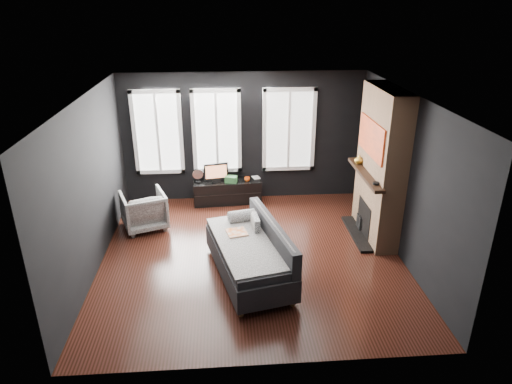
{
  "coord_description": "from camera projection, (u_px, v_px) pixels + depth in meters",
  "views": [
    {
      "loc": [
        -0.43,
        -6.68,
        4.06
      ],
      "look_at": [
        0.1,
        0.3,
        1.05
      ],
      "focal_mm": 32.0,
      "sensor_mm": 36.0,
      "label": 1
    }
  ],
  "objects": [
    {
      "name": "armchair",
      "position": [
        144.0,
        208.0,
        8.56
      ],
      "size": [
        0.97,
        0.94,
        0.79
      ],
      "primitive_type": "imported",
      "rotation": [
        0.0,
        0.0,
        -2.79
      ],
      "color": "silver",
      "rests_on": "floor"
    },
    {
      "name": "mug",
      "position": [
        247.0,
        179.0,
        9.55
      ],
      "size": [
        0.13,
        0.1,
        0.12
      ],
      "primitive_type": "imported",
      "rotation": [
        0.0,
        0.0,
        0.12
      ],
      "color": "#E55212",
      "rests_on": "media_console"
    },
    {
      "name": "stripe_pillow",
      "position": [
        255.0,
        227.0,
        7.35
      ],
      "size": [
        0.13,
        0.39,
        0.38
      ],
      "primitive_type": "cube",
      "rotation": [
        0.0,
        0.0,
        0.11
      ],
      "color": "gray",
      "rests_on": "sofa"
    },
    {
      "name": "wall_left",
      "position": [
        90.0,
        187.0,
        7.04
      ],
      "size": [
        0.02,
        5.0,
        2.7
      ],
      "primitive_type": "cube",
      "color": "black",
      "rests_on": "ground"
    },
    {
      "name": "book",
      "position": [
        253.0,
        174.0,
        9.68
      ],
      "size": [
        0.14,
        0.06,
        0.2
      ],
      "primitive_type": "imported",
      "rotation": [
        0.0,
        0.0,
        0.28
      ],
      "color": "tan",
      "rests_on": "media_console"
    },
    {
      "name": "monitor",
      "position": [
        216.0,
        171.0,
        9.46
      ],
      "size": [
        0.52,
        0.2,
        0.46
      ],
      "primitive_type": null,
      "rotation": [
        0.0,
        0.0,
        0.19
      ],
      "color": "black",
      "rests_on": "media_console"
    },
    {
      "name": "storage_box",
      "position": [
        231.0,
        179.0,
        9.49
      ],
      "size": [
        0.27,
        0.21,
        0.13
      ],
      "primitive_type": "cube",
      "rotation": [
        0.0,
        0.0,
        -0.24
      ],
      "color": "#306A36",
      "rests_on": "media_console"
    },
    {
      "name": "mantel_clock",
      "position": [
        376.0,
        183.0,
        7.44
      ],
      "size": [
        0.12,
        0.12,
        0.04
      ],
      "primitive_type": "cylinder",
      "rotation": [
        0.0,
        0.0,
        0.08
      ],
      "color": "black",
      "rests_on": "fireplace"
    },
    {
      "name": "media_console",
      "position": [
        227.0,
        192.0,
        9.68
      ],
      "size": [
        1.45,
        0.54,
        0.49
      ],
      "primitive_type": null,
      "rotation": [
        0.0,
        0.0,
        0.07
      ],
      "color": "black",
      "rests_on": "floor"
    },
    {
      "name": "wall_back",
      "position": [
        243.0,
        137.0,
        9.51
      ],
      "size": [
        5.0,
        0.02,
        2.7
      ],
      "primitive_type": "cube",
      "color": "black",
      "rests_on": "ground"
    },
    {
      "name": "mantel_vase",
      "position": [
        359.0,
        159.0,
        8.33
      ],
      "size": [
        0.22,
        0.22,
        0.17
      ],
      "primitive_type": "imported",
      "rotation": [
        0.0,
        0.0,
        -0.33
      ],
      "color": "#E2C745",
      "rests_on": "fireplace"
    },
    {
      "name": "fireplace",
      "position": [
        381.0,
        166.0,
        7.93
      ],
      "size": [
        0.7,
        1.62,
        2.7
      ],
      "primitive_type": null,
      "color": "#93724C",
      "rests_on": "floor"
    },
    {
      "name": "desk_fan",
      "position": [
        198.0,
        175.0,
        9.45
      ],
      "size": [
        0.25,
        0.25,
        0.31
      ],
      "primitive_type": null,
      "rotation": [
        0.0,
        0.0,
        0.14
      ],
      "color": "#A1A1A1",
      "rests_on": "media_console"
    },
    {
      "name": "floor",
      "position": [
        251.0,
        256.0,
        7.75
      ],
      "size": [
        5.0,
        5.0,
        0.0
      ],
      "primitive_type": "plane",
      "color": "black",
      "rests_on": "ground"
    },
    {
      "name": "sofa",
      "position": [
        249.0,
        251.0,
        7.03
      ],
      "size": [
        1.46,
        2.23,
        0.88
      ],
      "primitive_type": null,
      "rotation": [
        0.0,
        0.0,
        0.23
      ],
      "color": "black",
      "rests_on": "floor"
    },
    {
      "name": "ceiling",
      "position": [
        251.0,
        97.0,
        6.68
      ],
      "size": [
        5.0,
        5.0,
        0.0
      ],
      "primitive_type": "plane",
      "color": "white",
      "rests_on": "ground"
    },
    {
      "name": "wall_right",
      "position": [
        405.0,
        178.0,
        7.39
      ],
      "size": [
        0.02,
        5.0,
        2.7
      ],
      "primitive_type": "cube",
      "color": "black",
      "rests_on": "ground"
    },
    {
      "name": "windows",
      "position": [
        220.0,
        88.0,
        9.03
      ],
      "size": [
        4.0,
        0.16,
        1.76
      ],
      "primitive_type": null,
      "color": "white",
      "rests_on": "wall_back"
    }
  ]
}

